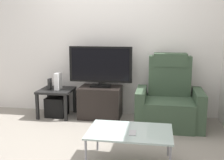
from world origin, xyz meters
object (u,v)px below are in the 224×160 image
(tv_stand, at_px, (100,102))
(subwoofer_box, at_px, (57,106))
(recliner_armchair, at_px, (169,101))
(book_upright, at_px, (50,84))
(television, at_px, (100,66))
(cell_phone, at_px, (133,133))
(game_console, at_px, (58,81))
(side_table, at_px, (56,93))
(coffee_table, at_px, (130,133))

(tv_stand, height_order, subwoofer_box, tv_stand)
(recliner_armchair, xyz_separation_m, book_upright, (-1.95, 0.12, 0.18))
(tv_stand, distance_m, book_upright, 0.90)
(tv_stand, xyz_separation_m, television, (0.00, 0.02, 0.60))
(recliner_armchair, xyz_separation_m, cell_phone, (-0.42, -1.41, 0.01))
(television, height_order, book_upright, television)
(television, distance_m, recliner_armchair, 1.22)
(tv_stand, xyz_separation_m, recliner_armchair, (1.10, -0.18, 0.11))
(recliner_armchair, distance_m, game_console, 1.83)
(recliner_armchair, xyz_separation_m, subwoofer_box, (-1.85, 0.14, -0.21))
(game_console, bearing_deg, television, 4.20)
(side_table, distance_m, game_console, 0.21)
(television, bearing_deg, cell_phone, -67.07)
(recliner_armchair, distance_m, cell_phone, 1.47)
(recliner_armchair, relative_size, game_console, 3.93)
(game_console, height_order, coffee_table, game_console)
(coffee_table, bearing_deg, tv_stand, 113.05)
(television, relative_size, subwoofer_box, 3.18)
(side_table, xyz_separation_m, book_upright, (-0.10, -0.02, 0.16))
(tv_stand, distance_m, side_table, 0.76)
(book_upright, bearing_deg, tv_stand, 4.26)
(television, xyz_separation_m, coffee_table, (0.65, -1.54, -0.51))
(subwoofer_box, bearing_deg, cell_phone, -47.40)
(tv_stand, height_order, coffee_table, tv_stand)
(tv_stand, distance_m, recliner_armchair, 1.12)
(side_table, bearing_deg, television, 4.77)
(recliner_armchair, height_order, coffee_table, recliner_armchair)
(side_table, distance_m, subwoofer_box, 0.22)
(coffee_table, distance_m, cell_phone, 0.09)
(subwoofer_box, bearing_deg, tv_stand, 3.30)
(book_upright, bearing_deg, side_table, 11.31)
(game_console, bearing_deg, book_upright, -167.47)
(side_table, relative_size, subwoofer_box, 1.67)
(recliner_armchair, distance_m, coffee_table, 1.41)
(subwoofer_box, height_order, game_console, game_console)
(subwoofer_box, distance_m, cell_phone, 2.12)
(recliner_armchair, height_order, subwoofer_box, recliner_armchair)
(cell_phone, bearing_deg, coffee_table, 113.57)
(book_upright, bearing_deg, cell_phone, -45.09)
(subwoofer_box, height_order, book_upright, book_upright)
(subwoofer_box, bearing_deg, coffee_table, -46.74)
(game_console, bearing_deg, subwoofer_box, -164.05)
(recliner_armchair, xyz_separation_m, game_console, (-1.81, 0.15, 0.22))
(side_table, bearing_deg, cell_phone, -47.40)
(television, relative_size, book_upright, 5.58)
(coffee_table, bearing_deg, recliner_armchair, 71.21)
(recliner_armchair, relative_size, book_upright, 5.86)
(subwoofer_box, height_order, coffee_table, coffee_table)
(recliner_armchair, bearing_deg, cell_phone, -112.95)
(television, bearing_deg, game_console, -175.80)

